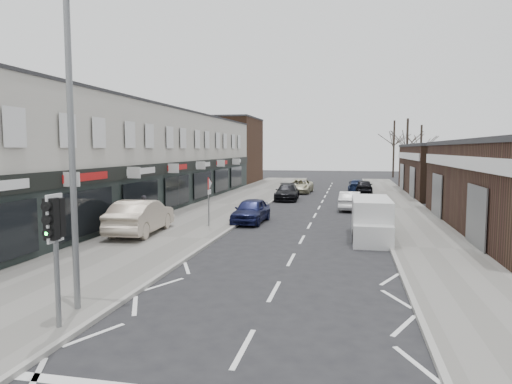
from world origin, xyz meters
The scene contains 21 objects.
ground centered at (0.00, 0.00, 0.00)m, with size 160.00×160.00×0.00m, color black.
pavement_left centered at (-6.75, 22.00, 0.06)m, with size 5.50×64.00×0.12m, color slate.
pavement_right centered at (5.75, 22.00, 0.06)m, with size 3.50×64.00×0.12m, color slate.
shop_terrace_left centered at (-13.50, 19.50, 3.55)m, with size 8.00×41.00×7.10m, color beige.
brick_block_far centered at (-13.50, 45.00, 4.00)m, with size 8.00×10.00×8.00m, color #472D1E.
right_unit_far centered at (12.50, 34.00, 2.25)m, with size 10.00×16.00×4.50m, color #372419.
tree_far_a centered at (9.00, 48.00, 0.00)m, with size 3.60×3.60×8.00m, color #382D26, non-canonical shape.
tree_far_b centered at (11.50, 54.00, 0.00)m, with size 3.60×3.60×7.50m, color #382D26, non-canonical shape.
tree_far_c centered at (8.50, 60.00, 0.00)m, with size 3.60×3.60×8.50m, color #382D26, non-canonical shape.
traffic_light centered at (-4.40, -2.02, 2.41)m, with size 0.28×0.60×3.10m.
street_lamp centered at (-4.53, -0.80, 4.62)m, with size 2.23×0.22×8.00m.
warning_sign centered at (-5.16, 12.00, 2.20)m, with size 0.12×0.80×2.70m.
white_van centered at (3.18, 10.91, 0.90)m, with size 1.77×4.93×1.91m.
sedan_on_pavement centered at (-7.83, 9.36, 0.95)m, with size 1.76×5.06×1.67m, color #BEAD98.
pedestrian centered at (-8.57, 11.28, 0.96)m, with size 0.61×0.40×1.68m, color black.
parked_car_left_a centered at (-3.40, 14.36, 0.70)m, with size 1.65×4.09×1.39m, color #14183F.
parked_car_left_b centered at (-2.95, 26.45, 0.66)m, with size 1.86×4.58×1.33m, color black.
parked_car_left_c centered at (-2.58, 32.99, 0.66)m, with size 2.18×4.73×1.31m, color #C1BB9A.
parked_car_right_a centered at (2.20, 21.21, 0.65)m, with size 1.37×3.94×1.30m, color silver.
parked_car_right_b centered at (3.50, 33.61, 0.67)m, with size 1.58×3.93×1.34m, color black.
parked_car_right_c centered at (2.90, 35.01, 0.63)m, with size 1.75×4.31×1.25m, color #131F3E.
Camera 1 is at (2.15, -11.10, 4.23)m, focal length 32.00 mm.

